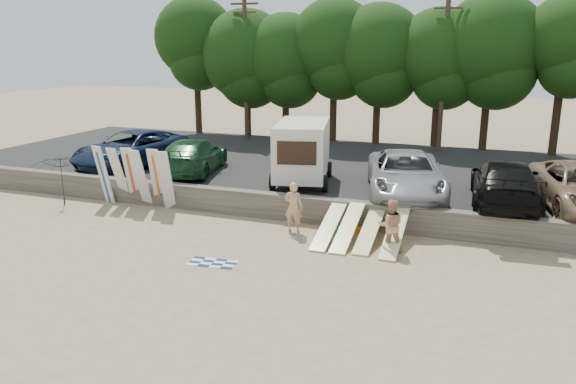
# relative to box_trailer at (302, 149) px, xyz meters

# --- Properties ---
(ground) EXTENTS (120.00, 120.00, 0.00)m
(ground) POSITION_rel_box_trailer_xyz_m (2.84, -6.15, -2.20)
(ground) COLOR tan
(ground) RESTS_ON ground
(seawall) EXTENTS (44.00, 0.50, 1.00)m
(seawall) POSITION_rel_box_trailer_xyz_m (2.84, -3.15, -1.70)
(seawall) COLOR #6B6356
(seawall) RESTS_ON ground
(parking_lot) EXTENTS (44.00, 14.50, 0.70)m
(parking_lot) POSITION_rel_box_trailer_xyz_m (2.84, 4.35, -1.85)
(parking_lot) COLOR #282828
(parking_lot) RESTS_ON ground
(treeline) EXTENTS (34.11, 6.17, 9.07)m
(treeline) POSITION_rel_box_trailer_xyz_m (3.25, 11.43, 4.20)
(treeline) COLOR #382616
(treeline) RESTS_ON parking_lot
(utility_poles) EXTENTS (25.80, 0.26, 9.00)m
(utility_poles) POSITION_rel_box_trailer_xyz_m (4.84, 9.85, 3.22)
(utility_poles) COLOR #473321
(utility_poles) RESTS_ON parking_lot
(box_trailer) EXTENTS (3.12, 4.57, 2.68)m
(box_trailer) POSITION_rel_box_trailer_xyz_m (0.00, 0.00, 0.00)
(box_trailer) COLOR silver
(box_trailer) RESTS_ON parking_lot
(car_0) EXTENTS (4.08, 6.80, 1.77)m
(car_0) POSITION_rel_box_trailer_xyz_m (-9.07, 0.34, -0.62)
(car_0) COLOR #12203F
(car_0) RESTS_ON parking_lot
(car_1) EXTENTS (3.45, 5.97, 1.63)m
(car_1) POSITION_rel_box_trailer_xyz_m (-5.52, 0.12, -0.69)
(car_1) COLOR #174022
(car_1) RESTS_ON parking_lot
(car_2) EXTENTS (4.27, 6.77, 1.74)m
(car_2) POSITION_rel_box_trailer_xyz_m (4.58, -0.54, -0.63)
(car_2) COLOR #A0A0A5
(car_2) RESTS_ON parking_lot
(car_3) EXTENTS (2.78, 6.06, 1.72)m
(car_3) POSITION_rel_box_trailer_xyz_m (8.33, -0.67, -0.64)
(car_3) COLOR black
(car_3) RESTS_ON parking_lot
(surfboard_upright_0) EXTENTS (0.60, 0.69, 2.55)m
(surfboard_upright_0) POSITION_rel_box_trailer_xyz_m (-7.60, -3.79, -0.93)
(surfboard_upright_0) COLOR silver
(surfboard_upright_0) RESTS_ON ground
(surfboard_upright_1) EXTENTS (0.58, 0.90, 2.49)m
(surfboard_upright_1) POSITION_rel_box_trailer_xyz_m (-6.95, -3.58, -0.96)
(surfboard_upright_1) COLOR silver
(surfboard_upright_1) RESTS_ON ground
(surfboard_upright_2) EXTENTS (0.58, 0.77, 2.53)m
(surfboard_upright_2) POSITION_rel_box_trailer_xyz_m (-6.35, -3.55, -0.94)
(surfboard_upright_2) COLOR silver
(surfboard_upright_2) RESTS_ON ground
(surfboard_upright_3) EXTENTS (0.54, 0.84, 2.51)m
(surfboard_upright_3) POSITION_rel_box_trailer_xyz_m (-5.79, -3.70, -0.95)
(surfboard_upright_3) COLOR silver
(surfboard_upright_3) RESTS_ON ground
(surfboard_upright_4) EXTENTS (0.56, 0.69, 2.55)m
(surfboard_upright_4) POSITION_rel_box_trailer_xyz_m (-5.13, -3.53, -0.93)
(surfboard_upright_4) COLOR silver
(surfboard_upright_4) RESTS_ON ground
(surfboard_upright_5) EXTENTS (0.61, 0.81, 2.52)m
(surfboard_upright_5) POSITION_rel_box_trailer_xyz_m (-4.59, -3.69, -0.94)
(surfboard_upright_5) COLOR silver
(surfboard_upright_5) RESTS_ON ground
(surfboard_low_0) EXTENTS (0.56, 2.88, 0.97)m
(surfboard_low_0) POSITION_rel_box_trailer_xyz_m (2.64, -4.75, -1.72)
(surfboard_low_0) COLOR #E7E192
(surfboard_low_0) RESTS_ON ground
(surfboard_low_1) EXTENTS (0.56, 2.87, 1.02)m
(surfboard_low_1) POSITION_rel_box_trailer_xyz_m (3.32, -4.76, -1.69)
(surfboard_low_1) COLOR #E7E192
(surfboard_low_1) RESTS_ON ground
(surfboard_low_2) EXTENTS (0.56, 2.90, 0.90)m
(surfboard_low_2) POSITION_rel_box_trailer_xyz_m (4.05, -4.59, -1.75)
(surfboard_low_2) COLOR #E7E192
(surfboard_low_2) RESTS_ON ground
(surfboard_low_3) EXTENTS (0.56, 2.84, 1.09)m
(surfboard_low_3) POSITION_rel_box_trailer_xyz_m (4.95, -4.78, -1.66)
(surfboard_low_3) COLOR #E7E192
(surfboard_low_3) RESTS_ON ground
(beachgoer_a) EXTENTS (0.69, 0.46, 1.86)m
(beachgoer_a) POSITION_rel_box_trailer_xyz_m (1.21, -4.46, -1.27)
(beachgoer_a) COLOR tan
(beachgoer_a) RESTS_ON ground
(beachgoer_b) EXTENTS (1.00, 0.87, 1.77)m
(beachgoer_b) POSITION_rel_box_trailer_xyz_m (4.86, -5.20, -1.32)
(beachgoer_b) COLOR tan
(beachgoer_b) RESTS_ON ground
(cooler) EXTENTS (0.40, 0.32, 0.32)m
(cooler) POSITION_rel_box_trailer_xyz_m (2.84, -4.26, -2.04)
(cooler) COLOR #268E46
(cooler) RESTS_ON ground
(gear_bag) EXTENTS (0.36, 0.33, 0.22)m
(gear_bag) POSITION_rel_box_trailer_xyz_m (3.48, -3.75, -2.09)
(gear_bag) COLOR orange
(gear_bag) RESTS_ON ground
(beach_towel) EXTENTS (1.63, 1.63, 0.00)m
(beach_towel) POSITION_rel_box_trailer_xyz_m (-0.13, -8.20, -2.20)
(beach_towel) COLOR white
(beach_towel) RESTS_ON ground
(beach_umbrella) EXTENTS (2.64, 2.67, 2.13)m
(beach_umbrella) POSITION_rel_box_trailer_xyz_m (-9.14, -4.47, -1.14)
(beach_umbrella) COLOR black
(beach_umbrella) RESTS_ON ground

